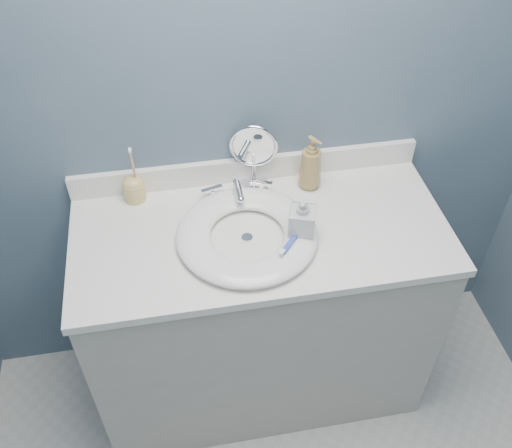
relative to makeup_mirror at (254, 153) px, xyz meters
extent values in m
cube|color=#495D6D|center=(-0.02, 0.04, 0.19)|extent=(2.20, 0.02, 2.40)
cube|color=#B7B2A7|center=(-0.02, -0.24, -0.59)|extent=(1.20, 0.55, 0.85)
cube|color=white|center=(-0.02, -0.24, -0.15)|extent=(1.22, 0.57, 0.03)
cube|color=white|center=(-0.02, 0.03, -0.09)|extent=(1.22, 0.02, 0.09)
cylinder|color=silver|center=(-0.07, -0.27, -0.13)|extent=(0.04, 0.04, 0.01)
cube|color=silver|center=(-0.07, -0.06, -0.13)|extent=(0.22, 0.05, 0.01)
cylinder|color=silver|center=(-0.07, -0.06, -0.10)|extent=(0.03, 0.03, 0.06)
cylinder|color=silver|center=(-0.07, -0.10, -0.07)|extent=(0.02, 0.09, 0.02)
sphere|color=silver|center=(-0.07, -0.15, -0.07)|extent=(0.03, 0.03, 0.03)
cylinder|color=silver|center=(-0.15, -0.06, -0.11)|extent=(0.02, 0.02, 0.03)
cube|color=silver|center=(-0.15, -0.06, -0.09)|extent=(0.08, 0.03, 0.01)
cylinder|color=silver|center=(0.02, -0.06, -0.11)|extent=(0.02, 0.02, 0.03)
cube|color=silver|center=(0.02, -0.06, -0.09)|extent=(0.08, 0.03, 0.01)
cylinder|color=silver|center=(0.00, 0.00, -0.13)|extent=(0.09, 0.09, 0.01)
cylinder|color=silver|center=(0.00, 0.00, -0.07)|extent=(0.01, 0.01, 0.12)
torus|color=silver|center=(0.00, 0.00, 0.03)|extent=(0.16, 0.05, 0.16)
cylinder|color=white|center=(0.00, 0.00, 0.03)|extent=(0.14, 0.04, 0.14)
imported|color=#9C7C46|center=(0.19, -0.05, -0.03)|extent=(0.11, 0.11, 0.20)
imported|color=silver|center=(0.10, -0.29, -0.04)|extent=(0.10, 0.10, 0.18)
cylinder|color=#D5B66A|center=(-0.41, -0.01, -0.10)|extent=(0.07, 0.07, 0.07)
ellipsoid|color=#D5B66A|center=(-0.41, -0.01, -0.06)|extent=(0.07, 0.06, 0.04)
cylinder|color=tan|center=(-0.40, -0.01, 0.00)|extent=(0.01, 0.02, 0.14)
cube|color=white|center=(-0.40, -0.02, 0.07)|extent=(0.01, 0.02, 0.01)
cube|color=#354DBD|center=(0.07, -0.33, -0.09)|extent=(0.11, 0.13, 0.01)
cube|color=white|center=(0.02, -0.39, -0.08)|extent=(0.02, 0.03, 0.01)
camera|label=1|loc=(-0.26, -1.52, 1.16)|focal=40.00mm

